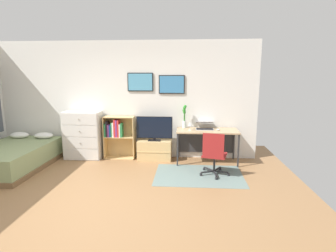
% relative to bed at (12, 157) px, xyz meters
% --- Properties ---
extents(ground_plane, '(7.20, 7.20, 0.00)m').
position_rel_bed_xyz_m(ground_plane, '(2.17, -1.36, -0.24)').
color(ground_plane, '#936B44').
extents(wall_back_with_posters, '(6.12, 0.09, 2.70)m').
position_rel_bed_xyz_m(wall_back_with_posters, '(2.18, 1.07, 1.11)').
color(wall_back_with_posters, silver).
rests_on(wall_back_with_posters, ground_plane).
extents(area_rug, '(1.70, 1.20, 0.01)m').
position_rel_bed_xyz_m(area_rug, '(3.88, -0.13, -0.24)').
color(area_rug, slate).
rests_on(area_rug, ground_plane).
extents(bed, '(1.36, 2.02, 0.61)m').
position_rel_bed_xyz_m(bed, '(0.00, 0.00, 0.00)').
color(bed, brown).
rests_on(bed, ground_plane).
extents(dresser, '(0.85, 0.46, 1.10)m').
position_rel_bed_xyz_m(dresser, '(1.23, 0.79, 0.31)').
color(dresser, silver).
rests_on(dresser, ground_plane).
extents(bookshelf, '(0.71, 0.30, 0.99)m').
position_rel_bed_xyz_m(bookshelf, '(2.02, 0.86, 0.34)').
color(bookshelf, tan).
rests_on(bookshelf, ground_plane).
extents(tv_stand, '(0.77, 0.41, 0.45)m').
position_rel_bed_xyz_m(tv_stand, '(2.90, 0.81, -0.02)').
color(tv_stand, tan).
rests_on(tv_stand, ground_plane).
extents(television, '(0.82, 0.16, 0.56)m').
position_rel_bed_xyz_m(television, '(2.90, 0.79, 0.48)').
color(television, black).
rests_on(television, tv_stand).
extents(desk, '(1.34, 0.64, 0.74)m').
position_rel_bed_xyz_m(desk, '(4.08, 0.77, 0.37)').
color(desk, tan).
rests_on(desk, ground_plane).
extents(office_chair, '(0.58, 0.57, 0.86)m').
position_rel_bed_xyz_m(office_chair, '(4.16, -0.14, 0.21)').
color(office_chair, '#232326').
rests_on(office_chair, ground_plane).
extents(laptop, '(0.40, 0.43, 0.17)m').
position_rel_bed_xyz_m(laptop, '(4.03, 0.81, 0.56)').
color(laptop, '#B7B7BC').
rests_on(laptop, desk).
extents(computer_mouse, '(0.06, 0.10, 0.03)m').
position_rel_bed_xyz_m(computer_mouse, '(4.31, 0.67, 0.51)').
color(computer_mouse, silver).
rests_on(computer_mouse, desk).
extents(bamboo_vase, '(0.09, 0.09, 0.52)m').
position_rel_bed_xyz_m(bamboo_vase, '(3.57, 0.91, 0.75)').
color(bamboo_vase, silver).
rests_on(bamboo_vase, desk).
extents(wine_glass, '(0.07, 0.07, 0.18)m').
position_rel_bed_xyz_m(wine_glass, '(3.70, 0.61, 0.63)').
color(wine_glass, silver).
rests_on(wine_glass, desk).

